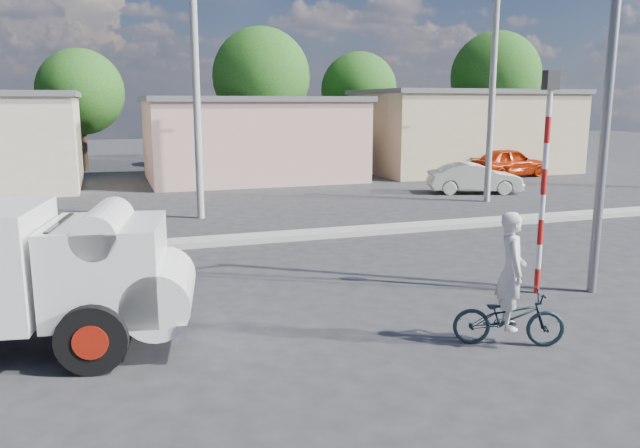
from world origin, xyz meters
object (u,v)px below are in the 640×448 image
object	(u,v)px
truck	(3,273)
bicycle	(509,318)
car_red	(507,162)
car_cream	(474,178)
traffic_pole	(545,164)
streetlight	(606,37)
cyclist	(510,289)

from	to	relation	value
truck	bicycle	distance (m)	7.76
truck	car_red	size ratio (longest dim) A/B	1.29
bicycle	car_cream	xyz separation A→B (m)	(8.78, 14.75, 0.18)
bicycle	traffic_pole	xyz separation A→B (m)	(2.21, 2.15, 2.14)
bicycle	streetlight	xyz separation A→B (m)	(3.15, 1.85, 4.51)
truck	streetlight	bearing A→B (deg)	7.88
streetlight	truck	bearing A→B (deg)	178.04
car_cream	traffic_pole	size ratio (longest dim) A/B	0.88
streetlight	traffic_pole	bearing A→B (deg)	162.27
bicycle	car_red	bearing A→B (deg)	-11.47
car_cream	streetlight	bearing A→B (deg)	175.08
cyclist	car_red	xyz separation A→B (m)	(13.57, 19.26, -0.16)
truck	car_cream	xyz separation A→B (m)	(16.18, 12.54, -0.62)
truck	car_red	bearing A→B (deg)	48.97
cyclist	traffic_pole	xyz separation A→B (m)	(2.21, 2.15, 1.68)
bicycle	car_red	world-z (taller)	car_red
car_red	streetlight	world-z (taller)	streetlight
car_red	traffic_pole	bearing A→B (deg)	134.97
bicycle	car_red	xyz separation A→B (m)	(13.57, 19.26, 0.31)
bicycle	streetlight	world-z (taller)	streetlight
traffic_pole	car_red	bearing A→B (deg)	56.43
bicycle	car_cream	world-z (taller)	car_cream
bicycle	cyclist	distance (m)	0.47
cyclist	car_red	bearing A→B (deg)	-11.47
cyclist	streetlight	xyz separation A→B (m)	(3.15, 1.85, 4.04)
bicycle	traffic_pole	bearing A→B (deg)	-22.18
traffic_pole	bicycle	bearing A→B (deg)	-135.87
cyclist	car_cream	bearing A→B (deg)	-7.08
cyclist	streetlight	bearing A→B (deg)	-35.94
bicycle	traffic_pole	size ratio (longest dim) A/B	0.39
car_cream	streetlight	size ratio (longest dim) A/B	0.43
truck	cyclist	bearing A→B (deg)	-6.77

